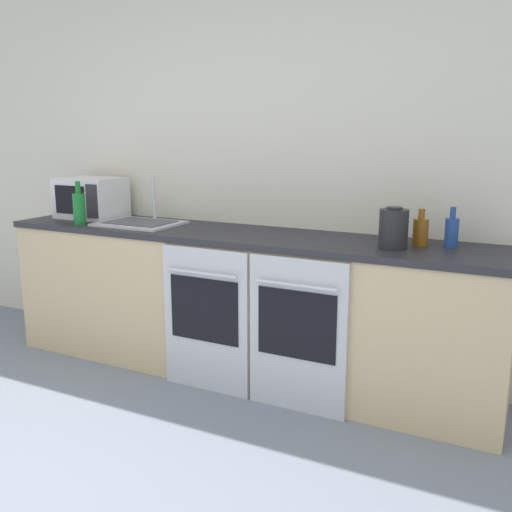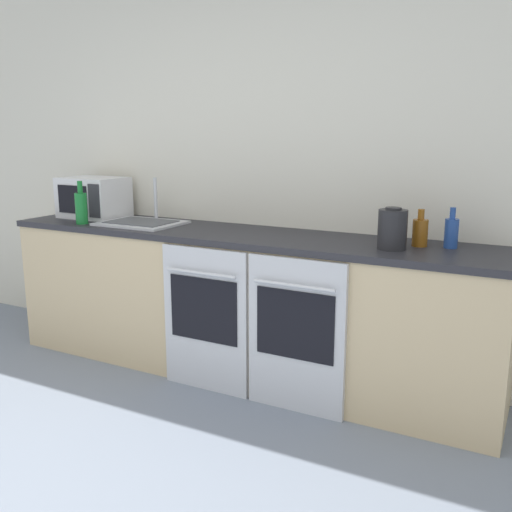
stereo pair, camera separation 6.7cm
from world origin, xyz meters
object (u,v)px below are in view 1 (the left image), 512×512
at_px(oven_right, 297,335).
at_px(sink, 140,222).
at_px(bottle_green, 79,208).
at_px(kettle, 393,229).
at_px(microwave, 91,198).
at_px(bottle_amber, 421,231).
at_px(oven_left, 206,319).
at_px(bottle_blue, 452,232).

xyz_separation_m(oven_right, sink, (-1.29, 0.30, 0.50)).
bearing_deg(bottle_green, kettle, 3.62).
bearing_deg(microwave, bottle_amber, 0.14).
bearing_deg(bottle_amber, sink, -176.77).
distance_m(bottle_amber, sink, 1.85).
bearing_deg(microwave, sink, -10.79).
relative_size(oven_left, bottle_amber, 4.31).
bearing_deg(oven_left, bottle_amber, 19.18).
distance_m(oven_right, microwave, 1.95).
xyz_separation_m(oven_left, sink, (-0.69, 0.30, 0.50)).
distance_m(microwave, bottle_green, 0.31).
bearing_deg(microwave, bottle_green, -62.28).
distance_m(oven_right, bottle_green, 1.76).
xyz_separation_m(bottle_blue, sink, (-2.00, -0.13, -0.07)).
bearing_deg(bottle_amber, bottle_blue, 10.44).
xyz_separation_m(oven_left, bottle_green, (-1.06, 0.12, 0.60)).
bearing_deg(kettle, sink, 178.50).
bearing_deg(oven_right, bottle_green, 175.92).
height_order(oven_right, sink, sink).
xyz_separation_m(bottle_amber, kettle, (-0.11, -0.15, 0.03)).
height_order(bottle_green, kettle, bottle_green).
bearing_deg(bottle_blue, microwave, -179.20).
bearing_deg(sink, bottle_blue, 3.81).
bearing_deg(bottle_blue, oven_right, -149.05).
xyz_separation_m(oven_right, microwave, (-1.80, 0.39, 0.63)).
distance_m(bottle_blue, kettle, 0.33).
distance_m(oven_left, kettle, 1.22).
relative_size(oven_right, bottle_blue, 4.01).
distance_m(oven_left, microwave, 1.42).
relative_size(bottle_blue, kettle, 0.98).
bearing_deg(microwave, bottle_blue, 0.80).
xyz_separation_m(microwave, kettle, (2.24, -0.14, -0.04)).
bearing_deg(bottle_green, bottle_blue, 7.48).
relative_size(oven_right, bottle_green, 3.02).
height_order(bottle_blue, sink, sink).
distance_m(bottle_green, kettle, 2.10).
height_order(oven_right, bottle_amber, bottle_amber).
bearing_deg(bottle_blue, oven_left, -161.84).
xyz_separation_m(oven_left, kettle, (1.04, 0.25, 0.59)).
distance_m(kettle, sink, 1.73).
distance_m(bottle_blue, bottle_green, 2.39).
relative_size(microwave, sink, 0.84).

